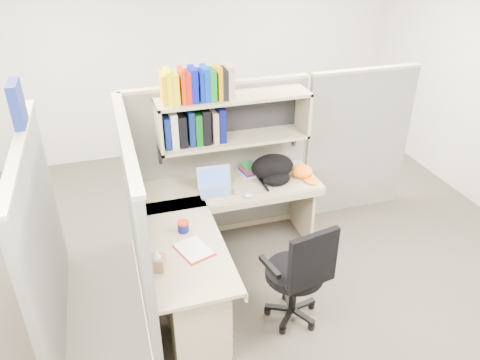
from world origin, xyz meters
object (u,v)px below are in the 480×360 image
object	(u,v)px
backpack	(274,169)
task_chair	(297,288)
desk	(208,275)
laptop	(216,182)
snack_canister	(183,226)

from	to	relation	value
backpack	task_chair	size ratio (longest dim) A/B	0.42
desk	laptop	xyz separation A→B (m)	(0.27, 0.75, 0.40)
laptop	backpack	xyz separation A→B (m)	(0.59, 0.05, 0.01)
desk	task_chair	bearing A→B (deg)	-21.39
desk	backpack	size ratio (longest dim) A/B	4.19
desk	task_chair	size ratio (longest dim) A/B	1.76
laptop	task_chair	distance (m)	1.19
desk	backpack	xyz separation A→B (m)	(0.86, 0.81, 0.41)
backpack	snack_canister	xyz separation A→B (m)	(-0.99, -0.56, -0.07)
snack_canister	backpack	bearing A→B (deg)	29.59
laptop	backpack	world-z (taller)	backpack
backpack	task_chair	bearing A→B (deg)	-85.07
desk	laptop	size ratio (longest dim) A/B	5.59
task_chair	laptop	bearing A→B (deg)	111.17
laptop	task_chair	size ratio (longest dim) A/B	0.31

